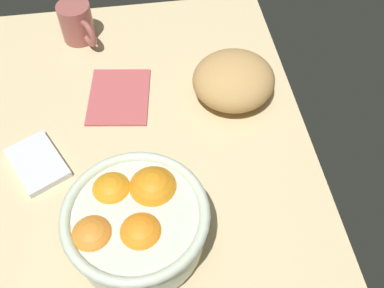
% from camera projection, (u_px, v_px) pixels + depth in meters
% --- Properties ---
extents(ground_plane, '(0.76, 0.62, 0.03)m').
position_uv_depth(ground_plane, '(141.00, 134.00, 0.85)').
color(ground_plane, beige).
extents(fruit_bowl, '(0.21, 0.21, 0.12)m').
position_uv_depth(fruit_bowl, '(135.00, 222.00, 0.65)').
color(fruit_bowl, silver).
rests_on(fruit_bowl, ground).
extents(bread_loaf, '(0.16, 0.17, 0.09)m').
position_uv_depth(bread_loaf, '(234.00, 80.00, 0.85)').
color(bread_loaf, tan).
rests_on(bread_loaf, ground).
extents(napkin_folded, '(0.16, 0.14, 0.01)m').
position_uv_depth(napkin_folded, '(119.00, 96.00, 0.88)').
color(napkin_folded, '#B94F51').
rests_on(napkin_folded, ground).
extents(napkin_spare, '(0.14, 0.12, 0.01)m').
position_uv_depth(napkin_spare, '(37.00, 163.00, 0.78)').
color(napkin_spare, silver).
rests_on(napkin_spare, ground).
extents(mug, '(0.10, 0.08, 0.08)m').
position_uv_depth(mug, '(77.00, 23.00, 0.95)').
color(mug, '#9C524D').
rests_on(mug, ground).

